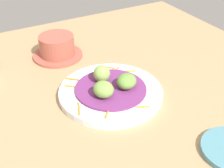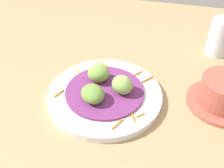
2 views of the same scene
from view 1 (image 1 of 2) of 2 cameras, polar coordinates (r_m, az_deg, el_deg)
The scene contains 8 objects.
table_surface at distance 71.93cm, azimuth 0.15°, elevation -4.93°, with size 110.00×110.00×2.00cm, color tan.
main_plate at distance 74.47cm, azimuth -0.25°, elevation -1.60°, with size 25.38×25.38×1.70cm, color silver.
cabbage_bed at distance 73.81cm, azimuth -0.26°, elevation -0.89°, with size 17.43×17.43×0.56cm, color #702D6B.
carrot_garnish at distance 74.22cm, azimuth -1.99°, elevation -0.77°, with size 20.79×20.18×0.40cm.
guac_scoop_left at distance 75.19cm, azimuth -1.92°, elevation 1.96°, with size 4.70×4.15×4.14cm, color #84A851.
guac_scoop_center at distance 69.73cm, azimuth -1.62°, elevation -1.02°, with size 4.54×5.00×3.86cm, color #759E47.
guac_scoop_right at distance 73.04cm, azimuth 2.74°, elevation 0.54°, with size 5.43×4.70×3.41cm, color olive.
terracotta_bowl at distance 91.79cm, azimuth -10.28°, elevation 6.77°, with size 14.64×14.64×6.70cm.
Camera 1 is at (27.07, 48.98, 46.19)cm, focal length 48.70 mm.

